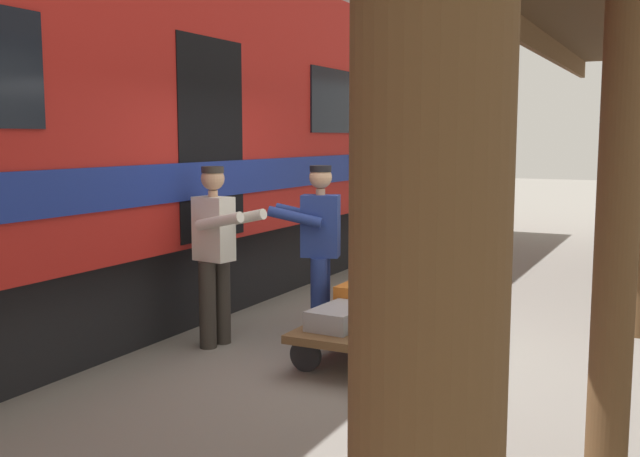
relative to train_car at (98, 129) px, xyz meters
name	(u,v)px	position (x,y,z in m)	size (l,w,h in m)	color
ground_plane	(391,354)	(-3.43, 0.00, -2.06)	(60.00, 60.00, 0.00)	gray
train_car	(98,129)	(0.00, 0.00, 0.00)	(3.02, 17.91, 4.00)	#B21E19
luggage_cart	(393,320)	(-3.42, -0.07, -1.76)	(1.19, 2.15, 0.35)	brown
suitcase_maroon_trunk	(390,286)	(-3.16, -0.66, -1.57)	(0.49, 0.56, 0.28)	maroon
suitcase_slate_roller	(397,316)	(-3.68, 0.52, -1.56)	(0.40, 0.49, 0.30)	#4C515B
suitcase_gray_aluminum	(341,317)	(-3.16, 0.52, -1.63)	(0.38, 0.62, 0.17)	#9EA0A5
suitcase_teal_softside	(420,307)	(-3.68, -0.07, -1.61)	(0.37, 0.47, 0.20)	#1E666B
suitcase_orange_carryall	(367,298)	(-3.16, -0.07, -1.58)	(0.46, 0.53, 0.27)	#CC6B23
suitcase_yellow_case	(440,294)	(-3.68, -0.66, -1.60)	(0.49, 0.53, 0.22)	gold
suitcase_red_plastic	(387,264)	(-3.13, -0.65, -1.35)	(0.40, 0.47, 0.17)	#AD231E
suitcase_brown_leather	(384,243)	(-3.09, -0.67, -1.14)	(0.35, 0.50, 0.25)	brown
porter_in_overalls	(318,246)	(-2.61, -0.16, -1.14)	(0.73, 0.56, 1.70)	navy
porter_by_door	(216,250)	(-1.85, 0.48, -1.14)	(0.71, 0.49, 1.70)	#332D28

